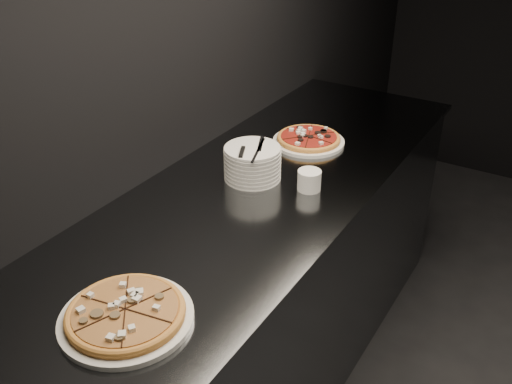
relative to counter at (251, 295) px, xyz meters
The scene contains 7 objects.
wall_left 1.01m from the counter, behind, with size 0.02×5.00×2.80m, color black.
counter is the anchor object (origin of this frame).
pizza_mushroom 0.86m from the counter, 83.59° to the right, with size 0.34×0.34×0.04m.
pizza_tomato 0.67m from the counter, 91.83° to the left, with size 0.30×0.30×0.03m.
plate_stack 0.53m from the counter, 118.22° to the left, with size 0.20×0.20×0.12m.
cutlery 0.59m from the counter, 118.33° to the left, with size 0.08×0.21×0.01m.
ramekin 0.54m from the counter, 38.42° to the left, with size 0.08×0.08×0.07m.
Camera 1 is at (-1.21, -1.46, 1.90)m, focal length 40.00 mm.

